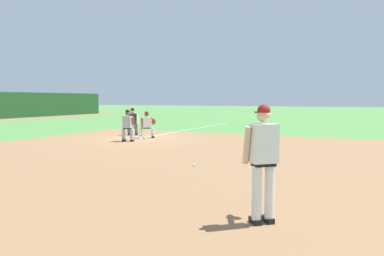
{
  "coord_description": "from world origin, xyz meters",
  "views": [
    {
      "loc": [
        -15.42,
        -9.95,
        1.94
      ],
      "look_at": [
        -6.86,
        -6.0,
        1.2
      ],
      "focal_mm": 35.0,
      "sensor_mm": 36.0,
      "label": 1
    }
  ],
  "objects_px": {
    "first_base_bag": "(139,138)",
    "umpire": "(133,120)",
    "first_baseman": "(147,123)",
    "baserunner": "(128,124)",
    "pitcher": "(263,156)",
    "baseball": "(194,165)"
  },
  "relations": [
    {
      "from": "baseball",
      "to": "umpire",
      "type": "distance_m",
      "value": 9.79
    },
    {
      "from": "pitcher",
      "to": "baserunner",
      "type": "distance_m",
      "value": 11.91
    },
    {
      "from": "first_base_bag",
      "to": "umpire",
      "type": "distance_m",
      "value": 1.98
    },
    {
      "from": "first_baseman",
      "to": "pitcher",
      "type": "bearing_deg",
      "value": -140.54
    },
    {
      "from": "first_base_bag",
      "to": "first_baseman",
      "type": "xyz_separation_m",
      "value": [
        0.34,
        -0.24,
        0.69
      ]
    },
    {
      "from": "first_baseman",
      "to": "baserunner",
      "type": "distance_m",
      "value": 1.61
    },
    {
      "from": "baseball",
      "to": "pitcher",
      "type": "xyz_separation_m",
      "value": [
        -4.06,
        -3.03,
        1.02
      ]
    },
    {
      "from": "baseball",
      "to": "umpire",
      "type": "relative_size",
      "value": 0.05
    },
    {
      "from": "umpire",
      "to": "baserunner",
      "type": "bearing_deg",
      "value": -150.33
    },
    {
      "from": "baseball",
      "to": "pitcher",
      "type": "relative_size",
      "value": 0.04
    },
    {
      "from": "baserunner",
      "to": "first_base_bag",
      "type": "bearing_deg",
      "value": 8.87
    },
    {
      "from": "baseball",
      "to": "umpire",
      "type": "xyz_separation_m",
      "value": [
        7.01,
        6.8,
        0.76
      ]
    },
    {
      "from": "pitcher",
      "to": "umpire",
      "type": "height_order",
      "value": "pitcher"
    },
    {
      "from": "first_base_bag",
      "to": "first_baseman",
      "type": "height_order",
      "value": "first_baseman"
    },
    {
      "from": "first_base_bag",
      "to": "umpire",
      "type": "xyz_separation_m",
      "value": [
        1.31,
        1.27,
        0.75
      ]
    },
    {
      "from": "first_base_bag",
      "to": "baserunner",
      "type": "xyz_separation_m",
      "value": [
        -1.27,
        -0.2,
        0.75
      ]
    },
    {
      "from": "baserunner",
      "to": "umpire",
      "type": "distance_m",
      "value": 2.97
    },
    {
      "from": "pitcher",
      "to": "baserunner",
      "type": "height_order",
      "value": "pitcher"
    },
    {
      "from": "first_base_bag",
      "to": "first_baseman",
      "type": "relative_size",
      "value": 0.28
    },
    {
      "from": "baserunner",
      "to": "umpire",
      "type": "relative_size",
      "value": 1.0
    },
    {
      "from": "baseball",
      "to": "baserunner",
      "type": "bearing_deg",
      "value": 50.29
    },
    {
      "from": "first_base_bag",
      "to": "baserunner",
      "type": "relative_size",
      "value": 0.26
    }
  ]
}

